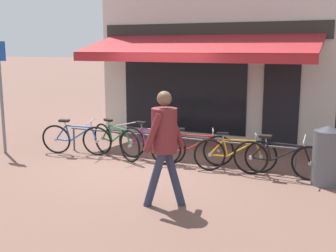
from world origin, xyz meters
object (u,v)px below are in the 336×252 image
(bicycle_green, at_px, (116,141))
(bicycle_orange, at_px, (235,154))
(bicycle_black, at_px, (279,159))
(pedestrian_adult, at_px, (164,137))
(bicycle_red, at_px, (192,149))
(bicycle_blue, at_px, (76,139))
(parking_sign, at_px, (0,85))
(litter_bin, at_px, (326,155))
(bicycle_purple, at_px, (151,144))

(bicycle_green, bearing_deg, bicycle_orange, 25.14)
(bicycle_black, height_order, pedestrian_adult, pedestrian_adult)
(bicycle_orange, distance_m, pedestrian_adult, 2.46)
(bicycle_orange, relative_size, pedestrian_adult, 0.89)
(bicycle_red, relative_size, pedestrian_adult, 0.92)
(bicycle_blue, height_order, bicycle_orange, bicycle_blue)
(bicycle_green, xyz_separation_m, pedestrian_adult, (2.23, -2.26, 0.73))
(bicycle_green, xyz_separation_m, parking_sign, (-2.63, -0.70, 1.24))
(litter_bin, bearing_deg, bicycle_blue, -179.64)
(bicycle_blue, distance_m, pedestrian_adult, 3.88)
(pedestrian_adult, bearing_deg, bicycle_green, -49.56)
(bicycle_black, distance_m, parking_sign, 6.45)
(bicycle_blue, distance_m, bicycle_green, 0.97)
(litter_bin, xyz_separation_m, parking_sign, (-7.14, -0.56, 1.07))
(litter_bin, bearing_deg, parking_sign, -175.50)
(bicycle_orange, bearing_deg, bicycle_black, -21.49)
(bicycle_orange, bearing_deg, parking_sign, 171.79)
(bicycle_purple, distance_m, litter_bin, 3.67)
(bicycle_red, xyz_separation_m, litter_bin, (2.69, -0.23, 0.19))
(parking_sign, bearing_deg, bicycle_red, 10.07)
(bicycle_blue, xyz_separation_m, litter_bin, (5.46, 0.03, 0.18))
(pedestrian_adult, bearing_deg, bicycle_black, -127.35)
(bicycle_purple, height_order, bicycle_orange, bicycle_purple)
(bicycle_green, xyz_separation_m, bicycle_purple, (0.85, 0.09, -0.00))
(bicycle_purple, relative_size, litter_bin, 1.57)
(bicycle_green, relative_size, bicycle_black, 0.91)
(parking_sign, bearing_deg, bicycle_purple, 12.83)
(bicycle_orange, xyz_separation_m, pedestrian_adult, (-0.53, -2.28, 0.76))
(bicycle_green, distance_m, litter_bin, 4.51)
(bicycle_red, relative_size, bicycle_black, 0.94)
(bicycle_black, bearing_deg, bicycle_red, 173.51)
(bicycle_red, height_order, bicycle_orange, bicycle_orange)
(bicycle_purple, relative_size, parking_sign, 0.65)
(bicycle_blue, height_order, pedestrian_adult, pedestrian_adult)
(bicycle_orange, distance_m, parking_sign, 5.59)
(litter_bin, bearing_deg, pedestrian_adult, -137.03)
(bicycle_black, bearing_deg, parking_sign, -175.96)
(bicycle_red, height_order, bicycle_black, bicycle_black)
(bicycle_red, distance_m, pedestrian_adult, 2.50)
(bicycle_purple, height_order, bicycle_red, bicycle_purple)
(bicycle_blue, relative_size, bicycle_purple, 0.98)
(bicycle_red, bearing_deg, litter_bin, -23.89)
(bicycle_purple, height_order, bicycle_black, bicycle_black)
(bicycle_blue, relative_size, bicycle_black, 0.94)
(bicycle_green, height_order, bicycle_purple, bicycle_green)
(bicycle_purple, xyz_separation_m, bicycle_orange, (1.92, -0.07, -0.03))
(bicycle_blue, relative_size, bicycle_green, 1.03)
(bicycle_green, bearing_deg, bicycle_red, 27.44)
(bicycle_green, bearing_deg, bicycle_purple, 30.75)
(bicycle_green, height_order, bicycle_black, bicycle_green)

